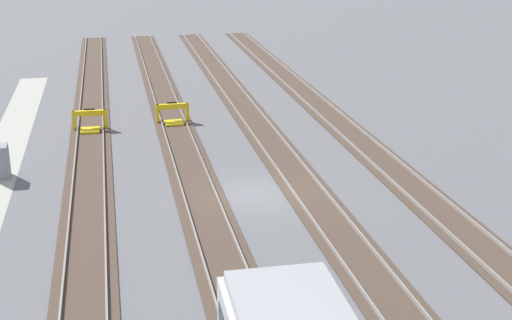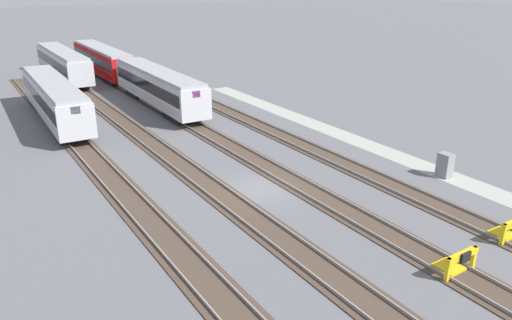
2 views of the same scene
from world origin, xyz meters
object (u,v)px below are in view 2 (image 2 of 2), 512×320
(subway_car_front_row_centre, at_px, (63,64))
(bumper_stop_nearest_track, at_px, (510,229))
(subway_car_front_row_right_inner, at_px, (102,60))
(bumper_stop_near_inner_track, at_px, (456,263))
(electrical_cabinet, at_px, (445,165))
(subway_car_front_row_left_inner, at_px, (55,99))
(subway_car_front_row_leftmost, at_px, (158,87))

(subway_car_front_row_centre, xyz_separation_m, bumper_stop_nearest_track, (-53.22, -9.75, -1.53))
(subway_car_front_row_right_inner, relative_size, bumper_stop_near_inner_track, 8.99)
(electrical_cabinet, bearing_deg, subway_car_front_row_right_inner, 10.96)
(subway_car_front_row_centre, xyz_separation_m, bumper_stop_near_inner_track, (-53.77, -4.88, -1.53))
(electrical_cabinet, bearing_deg, bumper_stop_near_inner_track, 130.64)
(subway_car_front_row_left_inner, bearing_deg, subway_car_front_row_centre, -14.26)
(bumper_stop_near_inner_track, bearing_deg, subway_car_front_row_left_inner, 15.59)
(subway_car_front_row_centre, distance_m, bumper_stop_nearest_track, 54.12)
(subway_car_front_row_left_inner, bearing_deg, bumper_stop_nearest_track, -156.93)
(subway_car_front_row_leftmost, xyz_separation_m, subway_car_front_row_left_inner, (0.00, 9.74, 0.00))
(subway_car_front_row_leftmost, bearing_deg, subway_car_front_row_centre, 14.52)
(subway_car_front_row_left_inner, xyz_separation_m, bumper_stop_nearest_track, (-34.23, -14.58, -1.53))
(bumper_stop_nearest_track, relative_size, electrical_cabinet, 1.25)
(bumper_stop_nearest_track, distance_m, bumper_stop_near_inner_track, 4.91)
(subway_car_front_row_right_inner, bearing_deg, bumper_stop_nearest_track, -174.74)
(subway_car_front_row_leftmost, distance_m, subway_car_front_row_right_inner, 18.95)
(bumper_stop_nearest_track, xyz_separation_m, electrical_cabinet, (7.10, -4.03, 0.29))
(bumper_stop_nearest_track, height_order, electrical_cabinet, electrical_cabinet)
(subway_car_front_row_leftmost, height_order, bumper_stop_nearest_track, subway_car_front_row_leftmost)
(subway_car_front_row_left_inner, distance_m, subway_car_front_row_centre, 19.59)
(bumper_stop_nearest_track, distance_m, electrical_cabinet, 8.17)
(bumper_stop_nearest_track, bearing_deg, subway_car_front_row_right_inner, 5.26)
(subway_car_front_row_left_inner, height_order, subway_car_front_row_centre, same)
(electrical_cabinet, bearing_deg, bumper_stop_nearest_track, 150.40)
(subway_car_front_row_left_inner, bearing_deg, bumper_stop_near_inner_track, -164.41)
(subway_car_front_row_left_inner, relative_size, bumper_stop_near_inner_track, 9.01)
(bumper_stop_near_inner_track, xyz_separation_m, electrical_cabinet, (7.65, -8.91, 0.29))
(subway_car_front_row_right_inner, distance_m, electrical_cabinet, 46.96)
(subway_car_front_row_right_inner, bearing_deg, electrical_cabinet, -169.04)
(subway_car_front_row_leftmost, relative_size, subway_car_front_row_centre, 1.00)
(subway_car_front_row_left_inner, height_order, subway_car_front_row_right_inner, same)
(bumper_stop_nearest_track, bearing_deg, subway_car_front_row_left_inner, 23.07)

